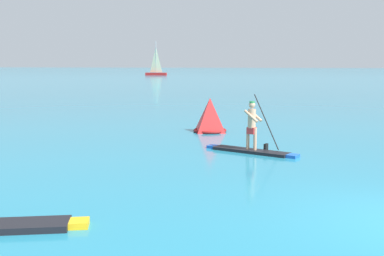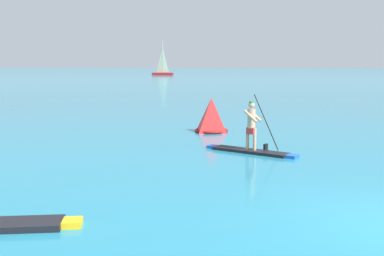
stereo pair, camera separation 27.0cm
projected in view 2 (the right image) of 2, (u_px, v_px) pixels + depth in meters
paddleboarder_mid_center at (251, 141)px, 15.75m from camera, size 3.14×1.76×1.96m
race_marker_buoy at (211, 117)px, 20.40m from camera, size 1.63×1.63×1.47m
sailboat_left_horizon at (163, 71)px, 103.66m from camera, size 4.58×1.36×7.44m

